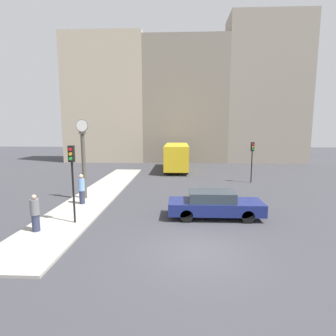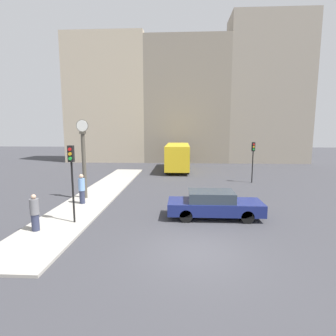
{
  "view_description": "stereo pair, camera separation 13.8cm",
  "coord_description": "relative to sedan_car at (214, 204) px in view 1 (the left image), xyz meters",
  "views": [
    {
      "loc": [
        -0.7,
        -9.17,
        4.47
      ],
      "look_at": [
        -1.37,
        6.8,
        2.14
      ],
      "focal_mm": 28.0,
      "sensor_mm": 36.0,
      "label": 1
    },
    {
      "loc": [
        -0.56,
        -9.16,
        4.47
      ],
      "look_at": [
        -1.37,
        6.8,
        2.14
      ],
      "focal_mm": 28.0,
      "sensor_mm": 36.0,
      "label": 2
    }
  ],
  "objects": [
    {
      "name": "ground_plane",
      "position": [
        -1.12,
        -3.91,
        -0.7
      ],
      "size": [
        120.0,
        120.0,
        0.0
      ],
      "primitive_type": "plane",
      "color": "#38383D"
    },
    {
      "name": "sidewalk_corner",
      "position": [
        -7.4,
        4.79,
        -0.65
      ],
      "size": [
        2.8,
        21.39,
        0.11
      ],
      "primitive_type": "cube",
      "color": "#A39E93",
      "rests_on": "ground_plane"
    },
    {
      "name": "building_row",
      "position": [
        -0.67,
        24.62,
        8.24
      ],
      "size": [
        33.2,
        5.0,
        19.47
      ],
      "color": "#B7A88E",
      "rests_on": "ground_plane"
    },
    {
      "name": "sedan_car",
      "position": [
        0.0,
        0.0,
        0.0
      ],
      "size": [
        4.77,
        1.73,
        1.39
      ],
      "color": "navy",
      "rests_on": "ground_plane"
    },
    {
      "name": "bus_distant",
      "position": [
        -2.08,
        16.05,
        0.93
      ],
      "size": [
        2.49,
        8.33,
        2.87
      ],
      "color": "gold",
      "rests_on": "ground_plane"
    },
    {
      "name": "traffic_light_near",
      "position": [
        -6.75,
        -1.31,
        2.03
      ],
      "size": [
        0.26,
        0.24,
        3.66
      ],
      "color": "black",
      "rests_on": "sidewalk_corner"
    },
    {
      "name": "traffic_light_far",
      "position": [
        4.37,
        9.27,
        1.78
      ],
      "size": [
        0.26,
        0.24,
        3.45
      ],
      "color": "black",
      "rests_on": "ground_plane"
    },
    {
      "name": "street_clock",
      "position": [
        -7.88,
        3.19,
        1.98
      ],
      "size": [
        0.77,
        0.32,
        5.0
      ],
      "color": "#4C473D",
      "rests_on": "sidewalk_corner"
    },
    {
      "name": "pedestrian_grey_jacket",
      "position": [
        -8.01,
        -2.43,
        0.21
      ],
      "size": [
        0.38,
        0.38,
        1.62
      ],
      "color": "#2D334C",
      "rests_on": "sidewalk_corner"
    },
    {
      "name": "pedestrian_blue_stripe",
      "position": [
        -7.58,
        1.87,
        0.3
      ],
      "size": [
        0.37,
        0.37,
        1.78
      ],
      "color": "#2D334C",
      "rests_on": "sidewalk_corner"
    }
  ]
}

